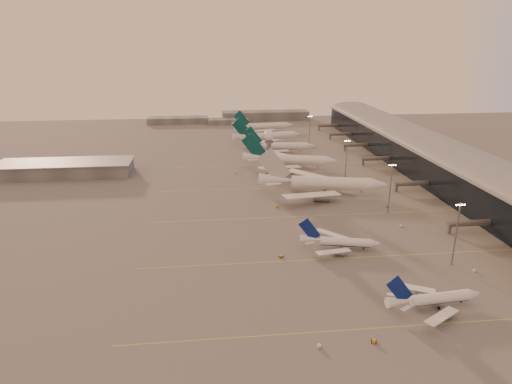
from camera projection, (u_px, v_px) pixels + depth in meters
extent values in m
plane|color=#605D5D|center=(300.00, 273.00, 165.30)|extent=(700.00, 700.00, 0.00)
cube|color=#D7CE4B|center=(422.00, 325.00, 135.43)|extent=(180.00, 0.25, 0.02)
cube|color=#D7CE4B|center=(370.00, 257.00, 177.83)|extent=(180.00, 0.25, 0.02)
cube|color=#D7CE4B|center=(338.00, 215.00, 220.23)|extent=(180.00, 0.25, 0.02)
cube|color=#D7CE4B|center=(316.00, 186.00, 262.62)|extent=(180.00, 0.25, 0.02)
cube|color=#D7CE4B|center=(299.00, 164.00, 309.73)|extent=(180.00, 0.25, 0.02)
cube|color=black|center=(439.00, 163.00, 277.27)|extent=(36.00, 360.00, 18.00)
cylinder|color=slate|center=(440.00, 149.00, 274.40)|extent=(10.08, 360.00, 10.08)
cube|color=slate|center=(440.00, 148.00, 274.34)|extent=(40.00, 362.00, 0.80)
cylinder|color=slate|center=(472.00, 223.00, 198.75)|extent=(22.00, 2.80, 2.80)
cube|color=slate|center=(450.00, 229.00, 198.45)|extent=(1.20, 1.20, 4.40)
cylinder|color=slate|center=(414.00, 183.00, 253.40)|extent=(22.00, 2.80, 2.80)
cube|color=slate|center=(396.00, 188.00, 253.09)|extent=(1.20, 1.20, 4.40)
cylinder|color=slate|center=(378.00, 158.00, 306.16)|extent=(22.00, 2.80, 2.80)
cube|color=slate|center=(363.00, 162.00, 305.85)|extent=(1.20, 1.20, 4.40)
cylinder|color=slate|center=(358.00, 145.00, 345.73)|extent=(22.00, 2.80, 2.80)
cube|color=slate|center=(345.00, 148.00, 345.42)|extent=(1.20, 1.20, 4.40)
cylinder|color=slate|center=(342.00, 134.00, 385.30)|extent=(22.00, 2.80, 2.80)
cube|color=slate|center=(330.00, 137.00, 384.99)|extent=(1.20, 1.20, 4.40)
cylinder|color=slate|center=(329.00, 125.00, 422.99)|extent=(22.00, 2.80, 2.80)
cube|color=slate|center=(319.00, 128.00, 422.68)|extent=(1.20, 1.20, 4.40)
cube|color=#5A5D61|center=(65.00, 169.00, 283.49)|extent=(80.00, 25.00, 8.00)
cube|color=slate|center=(65.00, 162.00, 282.15)|extent=(82.00, 27.00, 0.60)
cylinder|color=slate|center=(269.00, 160.00, 275.37)|extent=(2.60, 2.60, 22.00)
cylinder|color=slate|center=(269.00, 142.00, 271.71)|extent=(5.20, 5.20, 1.20)
sphere|color=white|center=(269.00, 135.00, 270.47)|extent=(6.40, 6.40, 6.40)
cylinder|color=slate|center=(269.00, 129.00, 269.29)|extent=(0.16, 0.16, 2.00)
cylinder|color=slate|center=(456.00, 235.00, 167.33)|extent=(0.56, 0.56, 25.00)
cube|color=slate|center=(461.00, 204.00, 163.51)|extent=(3.60, 0.25, 0.25)
sphere|color=#FFEABF|center=(457.00, 205.00, 163.48)|extent=(0.56, 0.56, 0.56)
sphere|color=#FFEABF|center=(459.00, 205.00, 163.58)|extent=(0.56, 0.56, 0.56)
sphere|color=#FFEABF|center=(462.00, 205.00, 163.69)|extent=(0.56, 0.56, 0.56)
sphere|color=#FFEABF|center=(464.00, 205.00, 163.79)|extent=(0.56, 0.56, 0.56)
cylinder|color=slate|center=(390.00, 189.00, 218.84)|extent=(0.56, 0.56, 25.00)
cube|color=slate|center=(393.00, 164.00, 215.01)|extent=(3.60, 0.25, 0.25)
sphere|color=#FFEABF|center=(389.00, 165.00, 214.99)|extent=(0.56, 0.56, 0.56)
sphere|color=#FFEABF|center=(391.00, 165.00, 215.09)|extent=(0.56, 0.56, 0.56)
sphere|color=#FFEABF|center=(394.00, 165.00, 215.19)|extent=(0.56, 0.56, 0.56)
sphere|color=#FFEABF|center=(396.00, 165.00, 215.30)|extent=(0.56, 0.56, 0.56)
cylinder|color=slate|center=(346.00, 160.00, 270.14)|extent=(0.56, 0.56, 25.00)
cube|color=slate|center=(348.00, 140.00, 266.32)|extent=(3.60, 0.25, 0.25)
sphere|color=#FFEABF|center=(345.00, 141.00, 266.29)|extent=(0.56, 0.56, 0.56)
sphere|color=#FFEABF|center=(347.00, 141.00, 266.39)|extent=(0.56, 0.56, 0.56)
sphere|color=#FFEABF|center=(348.00, 141.00, 266.49)|extent=(0.56, 0.56, 0.56)
sphere|color=#FFEABF|center=(350.00, 141.00, 266.60)|extent=(0.56, 0.56, 0.56)
cylinder|color=slate|center=(310.00, 131.00, 354.73)|extent=(0.56, 0.56, 25.00)
cube|color=slate|center=(310.00, 116.00, 350.90)|extent=(3.60, 0.25, 0.25)
sphere|color=#FFEABF|center=(308.00, 116.00, 350.87)|extent=(0.56, 0.56, 0.56)
sphere|color=#FFEABF|center=(309.00, 116.00, 350.98)|extent=(0.56, 0.56, 0.56)
sphere|color=#FFEABF|center=(311.00, 116.00, 351.08)|extent=(0.56, 0.56, 0.56)
sphere|color=#FFEABF|center=(312.00, 116.00, 351.19)|extent=(0.56, 0.56, 0.56)
cube|color=#5A5D61|center=(178.00, 120.00, 459.62)|extent=(60.00, 18.00, 6.00)
cube|color=#5A5D61|center=(265.00, 115.00, 477.89)|extent=(90.00, 20.00, 9.00)
cube|color=#5A5D61|center=(228.00, 121.00, 455.54)|extent=(40.00, 15.00, 5.00)
cylinder|color=white|center=(440.00, 299.00, 143.79)|extent=(20.25, 5.24, 3.41)
cylinder|color=navy|center=(440.00, 301.00, 144.04)|extent=(19.76, 4.25, 2.45)
cone|color=white|center=(474.00, 295.00, 146.06)|extent=(4.17, 3.75, 3.41)
cone|color=white|center=(399.00, 303.00, 140.96)|extent=(8.67, 4.17, 3.41)
cube|color=white|center=(442.00, 318.00, 135.26)|extent=(13.95, 10.75, 1.07)
cylinder|color=gray|center=(444.00, 317.00, 138.06)|extent=(4.06, 2.56, 2.22)
cube|color=gray|center=(445.00, 315.00, 137.76)|extent=(0.29, 0.25, 1.36)
cube|color=white|center=(412.00, 289.00, 150.83)|extent=(14.65, 8.68, 1.07)
cylinder|color=gray|center=(422.00, 295.00, 149.95)|extent=(4.06, 2.56, 2.22)
cube|color=gray|center=(422.00, 293.00, 149.65)|extent=(0.29, 0.25, 1.36)
cube|color=navy|center=(399.00, 291.00, 139.53)|extent=(9.34, 1.18, 10.16)
cube|color=white|center=(406.00, 309.00, 137.34)|extent=(4.07, 3.25, 0.22)
cube|color=white|center=(393.00, 296.00, 144.53)|extent=(4.14, 2.73, 0.22)
cylinder|color=black|center=(461.00, 303.00, 145.98)|extent=(0.45, 0.45, 0.90)
cylinder|color=black|center=(431.00, 303.00, 146.05)|extent=(1.02, 0.54, 0.99)
cylinder|color=black|center=(438.00, 309.00, 142.38)|extent=(1.02, 0.54, 0.99)
cylinder|color=white|center=(345.00, 243.00, 183.47)|extent=(20.00, 7.92, 3.36)
cylinder|color=navy|center=(345.00, 245.00, 183.71)|extent=(19.39, 6.92, 2.42)
cone|color=white|center=(375.00, 244.00, 182.05)|extent=(4.51, 4.17, 3.36)
cone|color=white|center=(310.00, 240.00, 185.04)|extent=(8.85, 5.22, 3.36)
cube|color=white|center=(333.00, 253.00, 176.47)|extent=(14.67, 6.76, 1.06)
cylinder|color=gray|center=(339.00, 254.00, 178.50)|extent=(4.23, 3.03, 2.19)
cube|color=gray|center=(339.00, 252.00, 178.20)|extent=(0.31, 0.28, 1.35)
cube|color=white|center=(332.00, 235.00, 192.03)|extent=(12.89, 11.97, 1.06)
cylinder|color=gray|center=(338.00, 241.00, 190.39)|extent=(4.23, 3.03, 2.19)
cube|color=gray|center=(338.00, 239.00, 190.09)|extent=(0.31, 0.28, 1.35)
cube|color=navy|center=(309.00, 231.00, 183.76)|extent=(9.05, 2.48, 10.03)
cube|color=white|center=(310.00, 244.00, 181.41)|extent=(4.04, 2.22, 0.22)
cube|color=white|center=(310.00, 236.00, 188.60)|extent=(3.86, 3.54, 0.22)
cylinder|color=black|center=(364.00, 249.00, 183.30)|extent=(0.44, 0.44, 0.89)
cylinder|color=black|center=(340.00, 246.00, 186.22)|extent=(1.05, 0.66, 0.97)
cylinder|color=black|center=(341.00, 250.00, 182.55)|extent=(1.05, 0.66, 0.97)
cylinder|color=white|center=(331.00, 186.00, 249.01)|extent=(43.49, 16.16, 6.73)
cylinder|color=white|center=(331.00, 188.00, 249.50)|extent=(42.23, 14.14, 4.85)
cone|color=white|center=(379.00, 187.00, 246.21)|extent=(9.63, 8.42, 6.73)
cone|color=white|center=(275.00, 182.00, 252.08)|extent=(19.11, 10.59, 6.73)
cube|color=white|center=(312.00, 198.00, 233.67)|extent=(31.71, 14.98, 2.00)
cylinder|color=gray|center=(321.00, 200.00, 237.96)|extent=(9.10, 6.12, 4.37)
cube|color=gray|center=(322.00, 197.00, 237.46)|extent=(0.38, 0.34, 2.69)
cube|color=white|center=(312.00, 178.00, 267.40)|extent=(28.06, 25.65, 2.00)
cylinder|color=gray|center=(320.00, 184.00, 263.72)|extent=(9.10, 6.12, 4.37)
cube|color=gray|center=(321.00, 182.00, 263.22)|extent=(0.38, 0.34, 2.69)
cube|color=#B2B5BA|center=(274.00, 168.00, 249.64)|extent=(18.27, 4.53, 19.97)
cube|color=white|center=(273.00, 186.00, 244.21)|extent=(8.83, 4.94, 0.27)
cube|color=white|center=(276.00, 177.00, 259.91)|extent=(8.45, 7.67, 0.27)
cylinder|color=black|center=(361.00, 194.00, 248.54)|extent=(0.54, 0.54, 1.09)
cylinder|color=black|center=(324.00, 191.00, 252.94)|extent=(1.29, 0.80, 1.19)
cylinder|color=black|center=(324.00, 194.00, 248.44)|extent=(1.29, 0.80, 1.19)
cylinder|color=white|center=(296.00, 162.00, 298.99)|extent=(38.45, 15.08, 6.14)
cylinder|color=white|center=(296.00, 164.00, 299.43)|extent=(37.30, 13.23, 4.42)
cone|color=white|center=(331.00, 163.00, 296.15)|extent=(8.63, 7.73, 6.14)
cone|color=white|center=(255.00, 159.00, 302.12)|extent=(16.98, 9.79, 6.14)
cube|color=white|center=(280.00, 169.00, 285.45)|extent=(28.38, 12.97, 1.82)
cylinder|color=gray|center=(287.00, 172.00, 289.23)|extent=(8.11, 5.64, 3.99)
cube|color=gray|center=(287.00, 169.00, 288.77)|extent=(0.37, 0.33, 2.46)
cube|color=white|center=(283.00, 157.00, 315.55)|extent=(24.87, 23.22, 1.82)
cylinder|color=gray|center=(290.00, 162.00, 312.22)|extent=(8.11, 5.64, 3.99)
cube|color=gray|center=(290.00, 160.00, 311.75)|extent=(0.37, 0.33, 2.46)
cube|color=#083E3F|center=(254.00, 148.00, 299.88)|extent=(16.50, 4.41, 18.18)
cube|color=white|center=(253.00, 162.00, 295.18)|extent=(7.79, 4.25, 0.26)
cube|color=white|center=(256.00, 156.00, 309.03)|extent=(7.43, 6.85, 0.26)
cylinder|color=black|center=(318.00, 168.00, 298.39)|extent=(0.53, 0.53, 1.06)
cylinder|color=black|center=(291.00, 166.00, 302.76)|extent=(1.26, 0.79, 1.17)
cylinder|color=black|center=(291.00, 168.00, 298.38)|extent=(1.26, 0.79, 1.17)
cylinder|color=white|center=(284.00, 147.00, 341.29)|extent=(33.00, 9.40, 5.26)
cylinder|color=white|center=(284.00, 149.00, 341.66)|extent=(32.17, 7.86, 3.79)
cone|color=white|center=(310.00, 147.00, 340.93)|extent=(6.93, 6.03, 5.26)
cone|color=white|center=(254.00, 146.00, 341.50)|extent=(14.23, 6.97, 5.26)
cube|color=white|center=(274.00, 153.00, 328.73)|extent=(24.08, 13.47, 1.56)
cylinder|color=gray|center=(279.00, 155.00, 332.42)|extent=(6.70, 4.20, 3.42)
cube|color=gray|center=(279.00, 153.00, 332.02)|extent=(0.30, 0.26, 2.10)
cube|color=white|center=(273.00, 144.00, 354.72)|extent=(22.47, 18.18, 1.56)
cylinder|color=gray|center=(279.00, 148.00, 352.26)|extent=(6.70, 4.20, 3.42)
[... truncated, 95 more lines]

